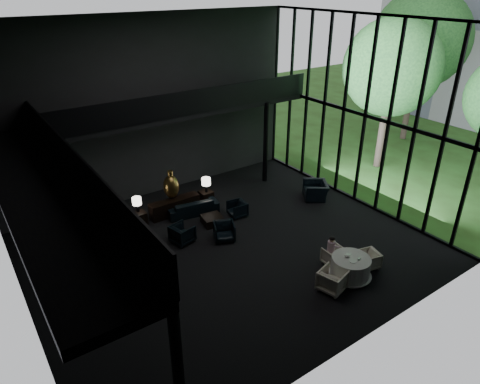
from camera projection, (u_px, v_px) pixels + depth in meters
floor at (229, 247)px, 16.27m from camera, size 14.00×12.00×0.02m
ceiling at (226, 22)px, 12.69m from camera, size 14.00×12.00×0.02m
wall_back at (153, 109)px, 18.88m from camera, size 14.00×0.04×8.00m
wall_front at (368, 223)px, 10.08m from camera, size 14.00×0.04×8.00m
curtain_wall at (365, 115)px, 18.04m from camera, size 0.20×12.00×8.00m
mezzanine_left at (41, 195)px, 11.42m from camera, size 2.00×12.00×0.25m
mezzanine_back at (184, 111)px, 18.66m from camera, size 12.00×2.00×0.25m
railing_left at (75, 166)px, 11.66m from camera, size 0.06×12.00×1.00m
railing_back at (195, 102)px, 17.66m from camera, size 12.00×0.06×1.00m
column_sw at (178, 374)px, 8.64m from camera, size 0.24×0.24×4.00m
column_nw at (45, 180)px, 17.00m from camera, size 0.24×0.24×4.00m
column_ne at (266, 143)px, 20.77m from camera, size 0.24×0.24×4.00m
tree_near at (392, 68)px, 21.02m from camera, size 4.80×4.80×7.65m
tree_far at (420, 40)px, 24.71m from camera, size 5.60×5.60×8.80m
console at (175, 207)px, 18.44m from camera, size 2.23×0.51×0.71m
bronze_urn at (171, 186)px, 18.19m from camera, size 0.67×0.67×1.25m
side_table_left at (140, 218)px, 17.68m from camera, size 0.50×0.50×0.55m
table_lamp_left at (137, 202)px, 17.44m from camera, size 0.38×0.38×0.64m
side_table_right at (206, 197)px, 19.32m from camera, size 0.55×0.55×0.61m
table_lamp_right at (206, 182)px, 18.92m from camera, size 0.41×0.41×0.68m
sofa at (192, 204)px, 18.43m from camera, size 2.44×1.07×0.92m
lounge_armchair_west at (182, 232)px, 16.44m from camera, size 0.93×0.96×0.84m
lounge_armchair_east at (237, 209)px, 18.29m from camera, size 0.71×0.74×0.70m
lounge_armchair_south at (224, 230)px, 16.58m from camera, size 1.04×1.02×0.83m
window_armchair at (316, 187)px, 19.70m from camera, size 1.43×1.56×1.14m
coffee_table at (212, 220)px, 17.77m from camera, size 0.90×0.90×0.35m
dining_table at (350, 268)px, 14.55m from camera, size 1.49×1.49×0.75m
dining_chair_north at (334, 256)px, 15.17m from camera, size 0.69×0.65×0.67m
dining_chair_east at (368, 260)px, 15.03m from camera, size 0.69×0.72×0.62m
dining_chair_west at (333, 279)px, 13.88m from camera, size 0.99×1.03×0.88m
child at (332, 244)px, 15.12m from camera, size 0.28×0.28×0.61m
plate_a at (353, 261)px, 14.18m from camera, size 0.22×0.22×0.01m
plate_b at (349, 253)px, 14.60m from camera, size 0.22×0.22×0.02m
saucer at (359, 257)px, 14.40m from camera, size 0.17×0.17×0.01m
coffee_cup at (360, 258)px, 14.31m from camera, size 0.11×0.11×0.07m
cereal_bowl at (347, 256)px, 14.40m from camera, size 0.18×0.18×0.09m
cream_pot at (359, 259)px, 14.24m from camera, size 0.07×0.07×0.07m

